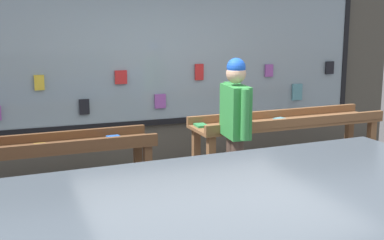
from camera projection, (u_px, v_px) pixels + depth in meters
The scene contains 6 objects.
ground_plane at pixel (210, 233), 5.49m from camera, with size 40.00×40.00×0.00m, color #474444.
shopfront_facade at pixel (145, 58), 7.37m from camera, with size 7.95×0.29×3.23m.
display_table_left at pixel (40, 153), 5.92m from camera, with size 2.59×0.66×0.86m.
display_table_right at pixel (287, 128), 6.96m from camera, with size 2.59×0.71×0.93m.
person_browsing at pixel (235, 121), 6.05m from camera, with size 0.26×0.68×1.73m.
small_dog at pixel (264, 184), 6.16m from camera, with size 0.20×0.61×0.40m.
Camera 1 is at (-1.94, -4.78, 2.23)m, focal length 50.00 mm.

